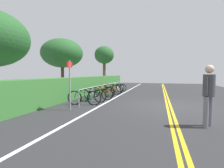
# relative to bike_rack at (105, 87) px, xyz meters

# --- Properties ---
(ground_plane) EXTENTS (38.61, 13.19, 0.05)m
(ground_plane) POSITION_rel_bike_rack_xyz_m (-2.63, -4.05, -0.63)
(ground_plane) COLOR #2B2B2D
(centre_line_yellow_inner) EXTENTS (34.75, 0.10, 0.00)m
(centre_line_yellow_inner) POSITION_rel_bike_rack_xyz_m (-2.63, -4.13, -0.61)
(centre_line_yellow_inner) COLOR gold
(centre_line_yellow_inner) RESTS_ON ground_plane
(centre_line_yellow_outer) EXTENTS (34.75, 0.10, 0.00)m
(centre_line_yellow_outer) POSITION_rel_bike_rack_xyz_m (-2.63, -3.97, -0.61)
(centre_line_yellow_outer) COLOR gold
(centre_line_yellow_outer) RESTS_ON ground_plane
(bike_lane_stripe_white) EXTENTS (34.75, 0.12, 0.00)m
(bike_lane_stripe_white) POSITION_rel_bike_rack_xyz_m (-2.63, -0.89, -0.61)
(bike_lane_stripe_white) COLOR white
(bike_lane_stripe_white) RESTS_ON ground_plane
(bike_rack) EXTENTS (8.05, 0.05, 0.80)m
(bike_rack) POSITION_rel_bike_rack_xyz_m (0.00, 0.00, 0.00)
(bike_rack) COLOR #9EA0A5
(bike_rack) RESTS_ON ground_plane
(bicycle_0) EXTENTS (0.46, 1.71, 0.75)m
(bicycle_0) POSITION_rel_bike_rack_xyz_m (-3.51, -0.05, -0.26)
(bicycle_0) COLOR black
(bicycle_0) RESTS_ON ground_plane
(bicycle_1) EXTENTS (0.46, 1.68, 0.73)m
(bicycle_1) POSITION_rel_bike_rack_xyz_m (-2.57, -0.06, -0.27)
(bicycle_1) COLOR black
(bicycle_1) RESTS_ON ground_plane
(bicycle_2) EXTENTS (0.46, 1.78, 0.73)m
(bicycle_2) POSITION_rel_bike_rack_xyz_m (-1.79, -0.14, -0.27)
(bicycle_2) COLOR black
(bicycle_2) RESTS_ON ground_plane
(bicycle_3) EXTENTS (0.46, 1.68, 0.72)m
(bicycle_3) POSITION_rel_bike_rack_xyz_m (-0.79, -0.03, -0.27)
(bicycle_3) COLOR black
(bicycle_3) RESTS_ON ground_plane
(bicycle_4) EXTENTS (0.55, 1.60, 0.70)m
(bicycle_4) POSITION_rel_bike_rack_xyz_m (0.03, 0.12, -0.28)
(bicycle_4) COLOR black
(bicycle_4) RESTS_ON ground_plane
(bicycle_5) EXTENTS (0.46, 1.80, 0.77)m
(bicycle_5) POSITION_rel_bike_rack_xyz_m (0.87, -0.05, -0.25)
(bicycle_5) COLOR black
(bicycle_5) RESTS_ON ground_plane
(bicycle_6) EXTENTS (0.56, 1.72, 0.73)m
(bicycle_6) POSITION_rel_bike_rack_xyz_m (1.69, -0.07, -0.27)
(bicycle_6) COLOR black
(bicycle_6) RESTS_ON ground_plane
(bicycle_7) EXTENTS (0.46, 1.73, 0.74)m
(bicycle_7) POSITION_rel_bike_rack_xyz_m (2.60, 0.07, -0.26)
(bicycle_7) COLOR black
(bicycle_7) RESTS_ON ground_plane
(bicycle_8) EXTENTS (0.65, 1.59, 0.68)m
(bicycle_8) POSITION_rel_bike_rack_xyz_m (3.45, -0.07, -0.29)
(bicycle_8) COLOR black
(bicycle_8) RESTS_ON ground_plane
(pedestrian) EXTENTS (0.42, 0.32, 1.79)m
(pedestrian) POSITION_rel_bike_rack_xyz_m (-5.70, -4.96, 0.43)
(pedestrian) COLOR slate
(pedestrian) RESTS_ON ground_plane
(sign_post_near) EXTENTS (0.36, 0.06, 2.09)m
(sign_post_near) POSITION_rel_bike_rack_xyz_m (-4.80, -0.00, 0.66)
(sign_post_near) COLOR gray
(sign_post_near) RESTS_ON ground_plane
(hedge_backdrop) EXTENTS (17.00, 1.12, 1.29)m
(hedge_backdrop) POSITION_rel_bike_rack_xyz_m (1.50, 1.85, 0.04)
(hedge_backdrop) COLOR #387533
(hedge_backdrop) RESTS_ON ground_plane
(tree_mid) EXTENTS (3.31, 3.31, 4.32)m
(tree_mid) POSITION_rel_bike_rack_xyz_m (0.97, 3.97, 2.55)
(tree_mid) COLOR #473323
(tree_mid) RESTS_ON ground_plane
(tree_far_right) EXTENTS (2.36, 2.36, 4.86)m
(tree_far_right) POSITION_rel_bike_rack_xyz_m (8.54, 2.93, 3.12)
(tree_far_right) COLOR brown
(tree_far_right) RESTS_ON ground_plane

